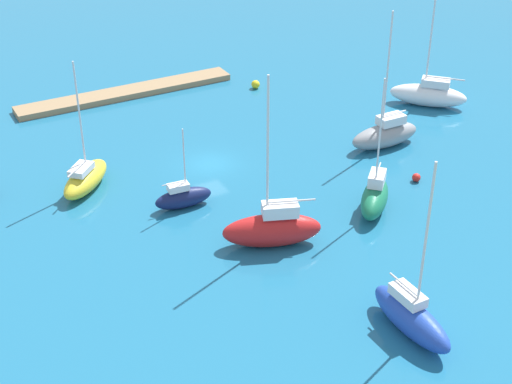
{
  "coord_description": "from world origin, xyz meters",
  "views": [
    {
      "loc": [
        24.31,
        53.29,
        31.31
      ],
      "look_at": [
        0.0,
        8.35,
        1.5
      ],
      "focal_mm": 54.16,
      "sensor_mm": 36.0,
      "label": 1
    }
  ],
  "objects": [
    {
      "name": "water",
      "position": [
        0.0,
        0.0,
        0.0
      ],
      "size": [
        160.0,
        160.0,
        0.0
      ],
      "primitive_type": "plane",
      "color": "#1E668C",
      "rests_on": "ground"
    },
    {
      "name": "pier_dock",
      "position": [
        1.11,
        -17.57,
        0.3
      ],
      "size": [
        22.56,
        2.66,
        0.6
      ],
      "primitive_type": "cube",
      "color": "#997A56",
      "rests_on": "ground"
    },
    {
      "name": "sailboat_yellow_by_breakwater",
      "position": [
        10.64,
        -0.86,
        1.02
      ],
      "size": [
        5.88,
        5.95,
        10.81
      ],
      "rotation": [
        0.0,
        0.0,
        3.94
      ],
      "color": "yellow",
      "rests_on": "water"
    },
    {
      "name": "sailboat_green_west_end",
      "position": [
        -7.92,
        12.88,
        1.23
      ],
      "size": [
        5.32,
        5.34,
        11.01
      ],
      "rotation": [
        0.0,
        0.0,
        0.79
      ],
      "color": "#19724C",
      "rests_on": "water"
    },
    {
      "name": "sailboat_white_east_end",
      "position": [
        -24.44,
        -0.89,
        1.24
      ],
      "size": [
        6.98,
        7.09,
        13.79
      ],
      "rotation": [
        0.0,
        0.0,
        5.48
      ],
      "color": "white",
      "rests_on": "water"
    },
    {
      "name": "sailboat_gray_outer_mooring",
      "position": [
        -15.24,
        4.36,
        1.21
      ],
      "size": [
        6.82,
        2.32,
        12.43
      ],
      "rotation": [
        0.0,
        0.0,
        0.0
      ],
      "color": "gray",
      "rests_on": "water"
    },
    {
      "name": "sailboat_navy_mid_basin",
      "position": [
        4.85,
        5.42,
        0.88
      ],
      "size": [
        4.65,
        1.77,
        6.67
      ],
      "rotation": [
        0.0,
        0.0,
        3.07
      ],
      "color": "#141E4C",
      "rests_on": "water"
    },
    {
      "name": "sailboat_blue_inner_mooring",
      "position": [
        -1.42,
        25.55,
        1.2
      ],
      "size": [
        2.05,
        6.81,
        12.0
      ],
      "rotation": [
        0.0,
        0.0,
        1.59
      ],
      "color": "#2347B2",
      "rests_on": "water"
    },
    {
      "name": "sailboat_red_lone_north",
      "position": [
        1.32,
        13.27,
        1.41
      ],
      "size": [
        7.43,
        4.59,
        13.05
      ],
      "rotation": [
        0.0,
        0.0,
        5.92
      ],
      "color": "red",
      "rests_on": "water"
    },
    {
      "name": "mooring_buoy_yellow",
      "position": [
        -11.44,
        -12.91,
        0.44
      ],
      "size": [
        0.88,
        0.88,
        0.88
      ],
      "primitive_type": "sphere",
      "color": "yellow",
      "rests_on": "water"
    },
    {
      "name": "mooring_buoy_red",
      "position": [
        -13.68,
        10.83,
        0.36
      ],
      "size": [
        0.71,
        0.71,
        0.71
      ],
      "primitive_type": "sphere",
      "color": "red",
      "rests_on": "water"
    }
  ]
}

